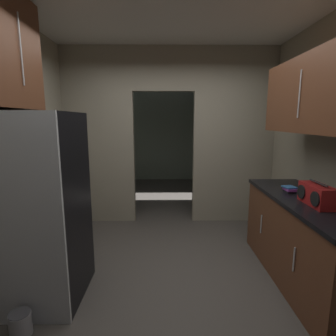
{
  "coord_description": "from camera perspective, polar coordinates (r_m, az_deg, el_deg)",
  "views": [
    {
      "loc": [
        -0.07,
        -2.49,
        1.65
      ],
      "look_at": [
        -0.03,
        0.93,
        1.03
      ],
      "focal_mm": 28.4,
      "sensor_mm": 36.0,
      "label": 1
    }
  ],
  "objects": [
    {
      "name": "ground",
      "position": [
        2.99,
        0.92,
        -23.28
      ],
      "size": [
        20.0,
        20.0,
        0.0
      ],
      "primitive_type": "plane",
      "color": "#47423D"
    },
    {
      "name": "book_stack",
      "position": [
        3.16,
        24.7,
        -4.17
      ],
      "size": [
        0.14,
        0.15,
        0.06
      ],
      "color": "black",
      "rests_on": "lower_cabinet_run"
    },
    {
      "name": "lower_cabinet_run",
      "position": [
        3.12,
        27.28,
        -13.75
      ],
      "size": [
        0.62,
        1.81,
        0.89
      ],
      "color": "brown",
      "rests_on": "ground"
    },
    {
      "name": "adjoining_room_shell",
      "position": [
        6.38,
        0.01,
        7.77
      ],
      "size": [
        3.31,
        3.2,
        2.75
      ],
      "color": "gray",
      "rests_on": "ground"
    },
    {
      "name": "upper_cabinet_counterside",
      "position": [
        2.89,
        29.69,
        13.63
      ],
      "size": [
        0.36,
        1.63,
        0.72
      ],
      "color": "brown"
    },
    {
      "name": "boombox",
      "position": [
        2.78,
        29.33,
        -5.09
      ],
      "size": [
        0.18,
        0.39,
        0.22
      ],
      "color": "maroon",
      "rests_on": "lower_cabinet_run"
    },
    {
      "name": "paint_can",
      "position": [
        2.65,
        -29.09,
        -27.18
      ],
      "size": [
        0.17,
        0.17,
        0.19
      ],
      "color": "#99999E",
      "rests_on": "ground"
    },
    {
      "name": "refrigerator",
      "position": [
        2.7,
        -26.15,
        -7.9
      ],
      "size": [
        0.75,
        0.79,
        1.72
      ],
      "color": "black",
      "rests_on": "ground"
    },
    {
      "name": "kitchen_overhead_slab",
      "position": [
        3.23,
        0.79,
        30.76
      ],
      "size": [
        3.71,
        7.52,
        0.06
      ],
      "primitive_type": "cube",
      "color": "silver"
    },
    {
      "name": "kitchen_partition",
      "position": [
        4.26,
        0.68,
        7.78
      ],
      "size": [
        3.31,
        0.12,
        2.75
      ],
      "color": "gray",
      "rests_on": "ground"
    }
  ]
}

